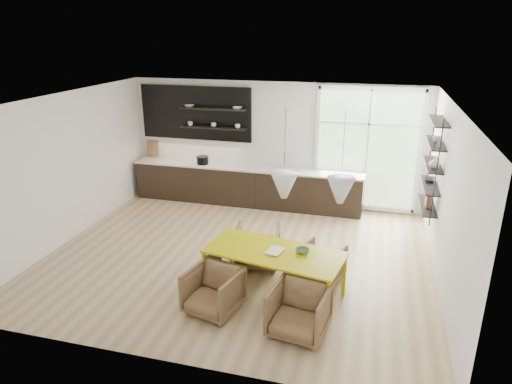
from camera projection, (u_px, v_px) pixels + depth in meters
The scene contains 11 objects.
room at pixel (282, 167), 8.95m from camera, with size 7.02×6.01×2.91m.
kitchen_run at pixel (243, 179), 11.00m from camera, with size 5.54×0.69×2.75m.
right_shelving at pixel (433, 168), 8.28m from camera, with size 0.26×1.22×1.90m.
dining_table at pixel (274, 254), 7.09m from camera, with size 2.27×1.34×0.78m.
armchair_back_left at pixel (258, 246), 8.17m from camera, with size 0.77×0.79×0.72m, color brown.
armchair_back_right at pixel (322, 263), 7.68m from camera, with size 0.66×0.68×0.62m, color brown.
armchair_front_left at pixel (213, 291), 6.80m from camera, with size 0.74×0.76×0.69m, color brown.
armchair_front_right at pixel (299, 311), 6.30m from camera, with size 0.77×0.79×0.72m, color brown.
wire_stool at pixel (213, 267), 7.64m from camera, with size 0.34×0.34×0.42m.
table_book at pixel (268, 250), 7.10m from camera, with size 0.23×0.30×0.03m, color white.
table_bowl at pixel (302, 251), 7.02m from camera, with size 0.20×0.20×0.06m, color #417048.
Camera 1 is at (2.30, -7.32, 4.04)m, focal length 32.00 mm.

